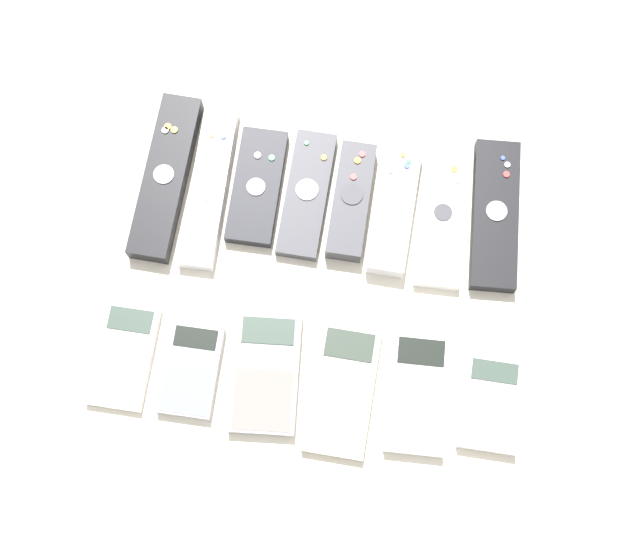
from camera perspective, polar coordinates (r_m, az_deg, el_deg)
The scene contains 15 objects.
ground_plane at distance 1.10m, azimuth -0.20°, elevation -1.71°, with size 3.00×3.00×0.00m, color beige.
remote_0 at distance 1.15m, azimuth -9.85°, elevation 6.16°, with size 0.06×0.22×0.03m.
remote_1 at distance 1.15m, azimuth -7.11°, elevation 5.58°, with size 0.04×0.22×0.02m.
remote_2 at distance 1.14m, azimuth -4.06°, elevation 5.64°, with size 0.06×0.15×0.02m.
remote_3 at distance 1.13m, azimuth -0.86°, elevation 5.15°, with size 0.06×0.17×0.02m.
remote_4 at distance 1.13m, azimuth 2.02°, elevation 4.73°, with size 0.05×0.15×0.03m.
remote_5 at distance 1.13m, azimuth 4.77°, elevation 4.15°, with size 0.05×0.17×0.03m.
remote_6 at distance 1.14m, azimuth 7.82°, elevation 3.76°, with size 0.06×0.19×0.02m.
remote_7 at distance 1.14m, azimuth 11.13°, elevation 3.76°, with size 0.06×0.20×0.02m.
calculator_0 at distance 1.11m, azimuth -12.43°, elevation -5.10°, with size 0.07×0.13×0.01m.
calculator_1 at distance 1.09m, azimuth -8.26°, elevation -6.06°, with size 0.07×0.11×0.02m.
calculator_2 at distance 1.08m, azimuth -3.51°, elevation -6.30°, with size 0.09×0.15×0.02m.
calculator_3 at distance 1.07m, azimuth 1.44°, elevation -7.38°, with size 0.08×0.16×0.02m.
calculator_4 at distance 1.08m, azimuth 6.26°, elevation -7.57°, with size 0.07×0.15×0.02m.
calculator_5 at distance 1.09m, azimuth 10.85°, elevation -8.14°, with size 0.07×0.11×0.02m.
Camera 1 is at (0.04, -0.26, 1.07)m, focal length 50.00 mm.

